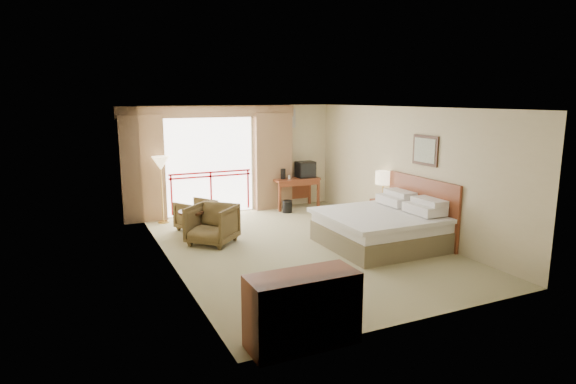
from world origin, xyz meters
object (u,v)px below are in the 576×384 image
nightstand (383,213)px  armchair_far (196,229)px  side_table (192,220)px  floor_lamp (161,166)px  armchair_near (213,243)px  table_lamp (383,178)px  desk (294,184)px  dresser (303,310)px  tv (305,170)px  bed (382,227)px  wastebasket (287,206)px

nightstand → armchair_far: (-3.92, 1.54, -0.31)m
side_table → floor_lamp: bearing=100.4°
nightstand → armchair_near: size_ratio=0.70×
table_lamp → floor_lamp: bearing=151.7°
desk → armchair_near: size_ratio=1.40×
armchair_far → dresser: (-0.13, -5.55, 0.44)m
nightstand → armchair_near: bearing=177.6°
tv → floor_lamp: size_ratio=0.30×
tv → floor_lamp: 3.81m
nightstand → side_table: bearing=171.3°
armchair_near → floor_lamp: floor_lamp is taller
nightstand → floor_lamp: floor_lamp is taller
desk → floor_lamp: size_ratio=0.78×
armchair_far → floor_lamp: size_ratio=0.47×
dresser → table_lamp: bearing=41.5°
bed → table_lamp: size_ratio=3.37×
nightstand → tv: (-0.68, 2.57, 0.70)m
nightstand → wastebasket: nightstand is taller
armchair_near → bed: bearing=17.7°
bed → tv: (0.21, 3.75, 0.63)m
armchair_far → side_table: 0.84m
bed → nightstand: bed is taller
armchair_near → dresser: size_ratio=0.66×
nightstand → armchair_near: nightstand is taller
dresser → armchair_near: bearing=84.3°
nightstand → tv: 2.75m
armchair_near → dresser: (-0.16, -4.37, 0.44)m
floor_lamp → dresser: bearing=-86.3°
tv → armchair_near: bearing=-125.2°
armchair_far → table_lamp: bearing=126.0°
nightstand → table_lamp: size_ratio=0.97×
bed → wastebasket: bearing=98.8°
bed → nightstand: (0.89, 1.18, -0.07)m
table_lamp → dresser: table_lamp is taller
table_lamp → dresser: size_ratio=0.48×
dresser → desk: bearing=61.6°
table_lamp → tv: size_ratio=1.34×
desk → armchair_far: 3.20m
wastebasket → armchair_near: armchair_near is taller
bed → armchair_far: bed is taller
bed → desk: 3.82m
nightstand → armchair_far: size_ratio=0.84×
armchair_near → dresser: 4.39m
bed → armchair_far: bearing=138.1°
bed → armchair_far: size_ratio=2.91×
bed → armchair_far: 4.09m
armchair_near → table_lamp: bearing=40.3°
floor_lamp → bed: bearing=-45.4°
table_lamp → side_table: (-4.18, 0.81, -0.70)m
nightstand → desk: desk is taller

